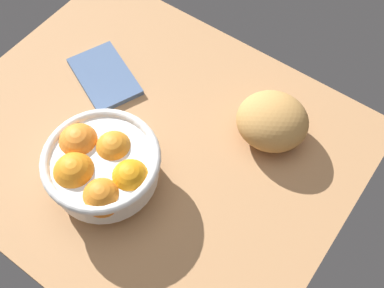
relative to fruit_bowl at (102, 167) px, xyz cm
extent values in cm
cube|color=tan|center=(-0.26, 11.64, -7.87)|extent=(76.27, 63.09, 3.00)
cylinder|color=white|center=(0.17, 0.38, -4.99)|extent=(8.97, 8.97, 2.75)
cylinder|color=white|center=(0.17, 0.38, -0.75)|extent=(18.51, 18.51, 5.74)
torus|color=white|center=(0.17, 0.38, 2.12)|extent=(20.11, 20.11, 1.60)
sphere|color=orange|center=(5.59, 0.92, 0.70)|extent=(6.61, 6.61, 6.61)
sphere|color=orange|center=(-2.43, -3.78, 0.82)|extent=(7.30, 7.30, 7.30)
sphere|color=orange|center=(-0.42, 3.56, 0.69)|extent=(6.59, 6.59, 6.59)
sphere|color=orange|center=(-5.86, 0.94, 0.79)|extent=(7.16, 7.16, 7.16)
sphere|color=orange|center=(4.00, -4.41, 0.68)|extent=(6.52, 6.52, 6.52)
ellipsoid|color=#BE8949|center=(17.98, 26.16, -1.89)|extent=(16.43, 15.86, 8.96)
cube|color=#4B638C|center=(-16.60, 18.13, -5.78)|extent=(18.39, 15.48, 1.18)
camera|label=1|loc=(34.66, -22.25, 70.64)|focal=44.59mm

